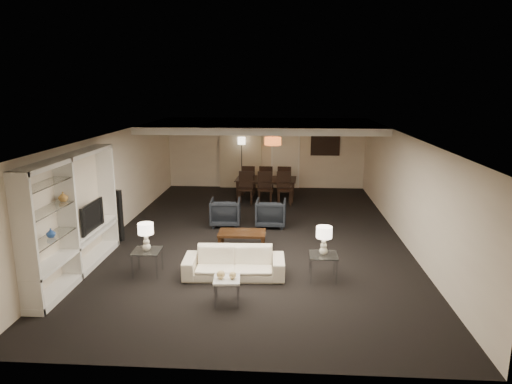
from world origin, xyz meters
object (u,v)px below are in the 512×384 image
object	(u,v)px
marble_table	(227,291)
floor_lamp	(242,164)
side_table_right	(323,267)
dining_table	(266,189)
vase_blue	(51,233)
chair_nr	(284,189)
vase_amber	(63,197)
chair_fl	(249,180)
television	(87,216)
armchair_right	(271,213)
armchair_left	(225,212)
side_table_left	(148,262)
chair_nm	(265,189)
chair_fm	(267,180)
floor_speaker	(119,216)
pendant_light	(273,141)
chair_fr	(285,180)
table_lamp_right	(324,241)
chair_nl	(246,188)
table_lamp_left	(146,237)
coffee_table	(242,240)
sofa	(234,263)

from	to	relation	value
marble_table	floor_lamp	distance (m)	8.77
side_table_right	dining_table	bearing A→B (deg)	102.35
vase_blue	chair_nr	bearing A→B (deg)	58.49
vase_amber	chair_fl	world-z (taller)	vase_amber
television	armchair_right	bearing A→B (deg)	-51.54
marble_table	armchair_left	bearing A→B (deg)	97.77
armchair_right	floor_lamp	xyz separation A→B (m)	(-1.17, 4.32, 0.57)
side_table_left	dining_table	xyz separation A→B (m)	(2.04, 6.20, 0.09)
chair_nm	chair_fm	world-z (taller)	same
side_table_right	vase_amber	size ratio (longest dim) A/B	2.99
floor_speaker	floor_lamp	xyz separation A→B (m)	(2.37, 5.69, 0.31)
armchair_right	floor_lamp	size ratio (longest dim) A/B	0.42
pendant_light	chair_fr	bearing A→B (deg)	65.28
chair_fm	chair_fr	size ratio (longest dim) A/B	1.00
table_lamp_right	chair_nm	bearing A→B (deg)	103.74
floor_lamp	armchair_left	bearing A→B (deg)	-90.33
dining_table	chair_nl	xyz separation A→B (m)	(-0.60, -0.65, 0.16)
pendant_light	vase_amber	distance (m)	7.39
vase_blue	vase_amber	distance (m)	0.74
television	chair_fl	bearing A→B (deg)	-23.28
table_lamp_left	chair_fl	world-z (taller)	table_lamp_left
armchair_right	chair_nl	xyz separation A→B (m)	(-0.86, 2.25, 0.15)
coffee_table	chair_nr	xyz separation A→B (m)	(0.94, 3.95, 0.31)
vase_blue	chair_nm	size ratio (longest dim) A/B	0.16
dining_table	chair_nl	bearing A→B (deg)	-129.87
floor_speaker	floor_lamp	bearing A→B (deg)	80.40
dining_table	floor_lamp	xyz separation A→B (m)	(-0.92, 1.42, 0.59)
floor_speaker	dining_table	distance (m)	5.40
side_table_left	table_lamp_left	size ratio (longest dim) A/B	0.97
armchair_right	chair_nm	xyz separation A→B (m)	(-0.26, 2.25, 0.15)
side_table_left	table_lamp_right	world-z (taller)	table_lamp_right
chair_nl	chair_fl	bearing A→B (deg)	89.35
side_table_right	floor_speaker	bearing A→B (deg)	157.47
chair_nl	chair_fm	size ratio (longest dim) A/B	1.00
floor_lamp	table_lamp_right	bearing A→B (deg)	-73.38
sofa	floor_lamp	distance (m)	7.67
armchair_left	television	world-z (taller)	television
vase_blue	dining_table	bearing A→B (deg)	64.66
side_table_left	armchair_left	bearing A→B (deg)	71.57
television	dining_table	size ratio (longest dim) A/B	0.52
table_lamp_right	chair_fl	world-z (taller)	table_lamp_right
side_table_right	table_lamp_left	distance (m)	3.44
pendant_light	chair_nl	distance (m)	1.70
side_table_left	chair_fl	bearing A→B (deg)	78.10
pendant_light	chair_nm	size ratio (longest dim) A/B	0.52
table_lamp_left	armchair_right	bearing A→B (deg)	55.12
chair_nr	chair_fm	distance (m)	1.43
dining_table	chair_nr	xyz separation A→B (m)	(0.60, -0.65, 0.16)
television	floor_speaker	bearing A→B (deg)	-3.05
table_lamp_right	armchair_right	bearing A→B (deg)	108.43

